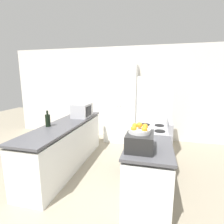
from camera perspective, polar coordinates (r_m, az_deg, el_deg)
wall_back at (r=5.08m, az=4.22°, el=6.06°), size 7.00×0.06×2.60m
counter_left at (r=3.62m, az=-14.85°, el=-10.65°), size 0.60×2.43×0.89m
counter_right at (r=2.55m, az=11.50°, el=-20.44°), size 0.60×0.91×0.89m
pantry_cabinet at (r=4.80m, az=2.95°, el=2.61°), size 0.86×0.59×2.08m
stove at (r=3.29m, az=12.60°, el=-12.39°), size 0.66×0.75×1.05m
refrigerator at (r=3.91m, az=13.39°, el=-1.88°), size 0.69×0.74×1.78m
microwave at (r=3.94m, az=-9.78°, el=0.54°), size 0.35×0.46×0.30m
wine_bottle at (r=3.33m, az=-20.23°, el=-2.53°), size 0.09×0.09×0.29m
toaster_oven at (r=2.19m, az=9.03°, el=-9.40°), size 0.33×0.41×0.21m
fruit_bowl at (r=2.16m, az=8.95°, el=-5.67°), size 0.27×0.27×0.13m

